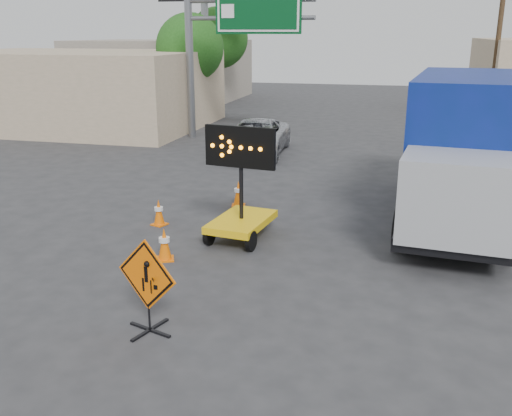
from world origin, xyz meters
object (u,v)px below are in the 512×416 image
at_px(arrow_board, 241,214).
at_px(pickup_truck, 255,137).
at_px(construction_sign, 147,284).
at_px(box_truck, 459,157).

height_order(arrow_board, pickup_truck, arrow_board).
distance_m(construction_sign, box_truck, 9.60).
relative_size(construction_sign, arrow_board, 0.60).
xyz_separation_m(construction_sign, pickup_truck, (-1.98, 14.99, -0.17)).
xyz_separation_m(arrow_board, box_truck, (5.27, 2.91, 1.13)).
distance_m(construction_sign, arrow_board, 4.89).
bearing_deg(arrow_board, pickup_truck, 110.34).
bearing_deg(construction_sign, pickup_truck, 115.78).
relative_size(arrow_board, pickup_truck, 0.54).
height_order(construction_sign, pickup_truck, construction_sign).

